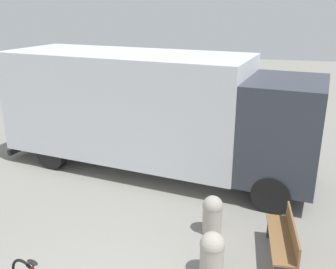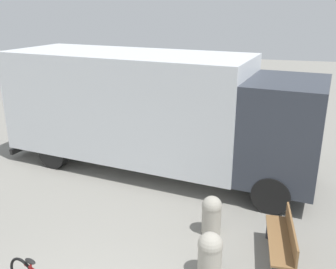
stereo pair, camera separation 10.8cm
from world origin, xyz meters
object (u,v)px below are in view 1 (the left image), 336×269
Objects in this scene: park_bench at (285,240)px; bollard_far_bench at (212,213)px; delivery_truck at (151,108)px; bollard_near_bench at (212,253)px.

park_bench reaches higher than bollard_far_bench.
delivery_truck reaches higher than park_bench.
delivery_truck is 4.82m from bollard_near_bench.
delivery_truck is 10.80× the size of bollard_far_bench.
park_bench is 1.35m from bollard_near_bench.
delivery_truck is at bearing 126.74° from bollard_far_bench.
delivery_truck is at bearing 119.11° from bollard_near_bench.
park_bench is (3.44, -3.41, -1.29)m from delivery_truck.
park_bench is at bearing -35.87° from delivery_truck.
delivery_truck reaches higher than bollard_far_bench.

